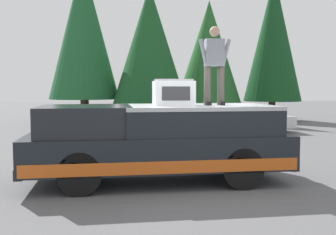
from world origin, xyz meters
name	(u,v)px	position (x,y,z in m)	size (l,w,h in m)	color
ground_plane	(192,186)	(0.00, 0.00, 0.00)	(90.00, 90.00, 0.00)	#565659
pickup_truck	(158,142)	(0.47, 0.65, 0.87)	(2.01, 5.54, 1.65)	black
compressor_unit	(173,92)	(0.43, 0.32, 1.93)	(0.65, 0.84, 0.56)	silver
person_on_truck_bed	(214,63)	(0.46, -0.57, 2.55)	(0.29, 0.72, 1.69)	#423D38
parked_car_silver	(246,120)	(9.07, -4.37, 0.58)	(1.64, 4.10, 1.16)	silver
parked_car_navy	(115,120)	(9.51, 1.40, 0.58)	(1.64, 4.10, 1.16)	navy
conifer_far_left	(273,38)	(14.91, -8.09, 4.90)	(3.40, 3.40, 8.64)	#4C3826
conifer_left	(209,52)	(15.41, -4.30, 4.07)	(3.87, 3.87, 7.09)	#4C3826
conifer_center_left	(150,45)	(14.37, -0.66, 4.31)	(4.14, 4.14, 7.60)	#4C3826
conifer_center_right	(83,30)	(15.65, 2.99, 5.24)	(3.99, 3.99, 9.16)	#4C3826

